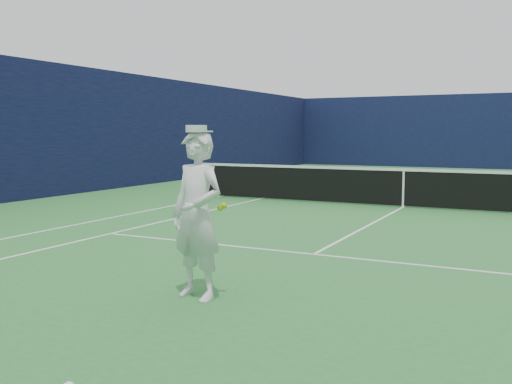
# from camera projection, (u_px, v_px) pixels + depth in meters

# --- Properties ---
(ground) EXTENTS (80.00, 80.00, 0.00)m
(ground) POSITION_uv_depth(u_px,v_px,m) (403.00, 207.00, 14.66)
(ground) COLOR #2B7331
(ground) RESTS_ON ground
(court_markings) EXTENTS (11.03, 23.83, 0.01)m
(court_markings) POSITION_uv_depth(u_px,v_px,m) (403.00, 207.00, 14.66)
(court_markings) COLOR white
(court_markings) RESTS_ON ground
(windscreen_fence) EXTENTS (20.12, 36.12, 4.00)m
(windscreen_fence) POSITION_uv_depth(u_px,v_px,m) (405.00, 129.00, 14.46)
(windscreen_fence) COLOR #0E1436
(windscreen_fence) RESTS_ON ground
(tennis_net) EXTENTS (12.88, 0.09, 1.07)m
(tennis_net) POSITION_uv_depth(u_px,v_px,m) (403.00, 186.00, 14.61)
(tennis_net) COLOR #141E4C
(tennis_net) RESTS_ON ground
(tennis_player) EXTENTS (0.78, 0.63, 2.00)m
(tennis_player) POSITION_uv_depth(u_px,v_px,m) (197.00, 215.00, 6.52)
(tennis_player) COLOR white
(tennis_player) RESTS_ON ground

